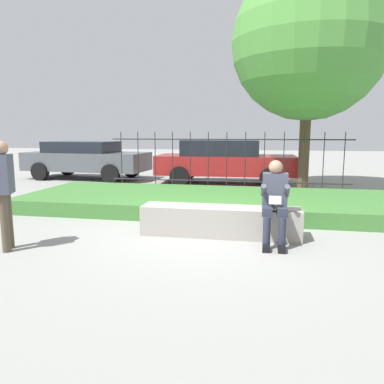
# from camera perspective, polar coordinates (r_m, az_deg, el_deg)

# --- Properties ---
(ground_plane) EXTENTS (60.00, 60.00, 0.00)m
(ground_plane) POSITION_cam_1_polar(r_m,az_deg,el_deg) (6.37, 1.23, -6.47)
(ground_plane) COLOR gray
(stone_bench) EXTENTS (2.63, 0.54, 0.49)m
(stone_bench) POSITION_cam_1_polar(r_m,az_deg,el_deg) (6.27, 4.32, -4.69)
(stone_bench) COLOR gray
(stone_bench) RESTS_ON ground_plane
(person_seated_reader) EXTENTS (0.42, 0.73, 1.29)m
(person_seated_reader) POSITION_cam_1_polar(r_m,az_deg,el_deg) (5.83, 12.50, -0.98)
(person_seated_reader) COLOR black
(person_seated_reader) RESTS_ON ground_plane
(grass_berm) EXTENTS (8.69, 3.05, 0.30)m
(grass_berm) POSITION_cam_1_polar(r_m,az_deg,el_deg) (8.48, 3.78, -1.48)
(grass_berm) COLOR #3D7533
(grass_berm) RESTS_ON ground_plane
(iron_fence) EXTENTS (6.69, 0.03, 1.72)m
(iron_fence) POSITION_cam_1_polar(r_m,az_deg,el_deg) (10.48, 5.28, 4.63)
(iron_fence) COLOR #232326
(iron_fence) RESTS_ON ground_plane
(car_parked_left) EXTENTS (4.58, 2.15, 1.37)m
(car_parked_left) POSITION_cam_1_polar(r_m,az_deg,el_deg) (14.33, -15.88, 4.93)
(car_parked_left) COLOR #4C5156
(car_parked_left) RESTS_ON ground_plane
(car_parked_center) EXTENTS (4.63, 2.05, 1.45)m
(car_parked_center) POSITION_cam_1_polar(r_m,az_deg,el_deg) (12.61, 4.94, 4.81)
(car_parked_center) COLOR maroon
(car_parked_center) RESTS_ON ground_plane
(person_passerby) EXTENTS (0.34, 0.42, 1.59)m
(person_passerby) POSITION_cam_1_polar(r_m,az_deg,el_deg) (5.99, -26.75, 0.71)
(person_passerby) COLOR #4C4233
(person_passerby) RESTS_ON ground_plane
(tree_behind_fence) EXTENTS (4.29, 4.29, 6.31)m
(tree_behind_fence) POSITION_cam_1_polar(r_m,az_deg,el_deg) (11.60, 17.43, 20.90)
(tree_behind_fence) COLOR #4C3D28
(tree_behind_fence) RESTS_ON ground_plane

